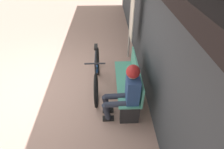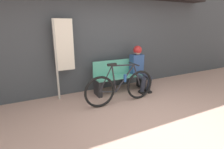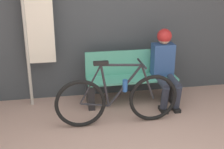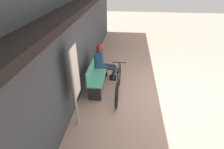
% 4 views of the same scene
% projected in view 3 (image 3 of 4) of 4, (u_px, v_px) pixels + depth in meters
% --- Properties ---
extents(park_bench_near, '(1.44, 0.42, 0.84)m').
position_uv_depth(park_bench_near, '(131.00, 80.00, 5.04)').
color(park_bench_near, '#51A88E').
rests_on(park_bench_near, ground_plane).
extents(bicycle, '(1.75, 0.40, 0.95)m').
position_uv_depth(bicycle, '(118.00, 99.00, 4.36)').
color(bicycle, black).
rests_on(bicycle, ground_plane).
extents(person_seated, '(0.34, 0.66, 1.21)m').
position_uv_depth(person_seated, '(165.00, 62.00, 4.92)').
color(person_seated, '#2D3342').
rests_on(person_seated, ground_plane).
extents(banner_pole, '(0.45, 0.05, 1.88)m').
position_uv_depth(banner_pole, '(36.00, 33.00, 4.68)').
color(banner_pole, '#B7B2A8').
rests_on(banner_pole, ground_plane).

